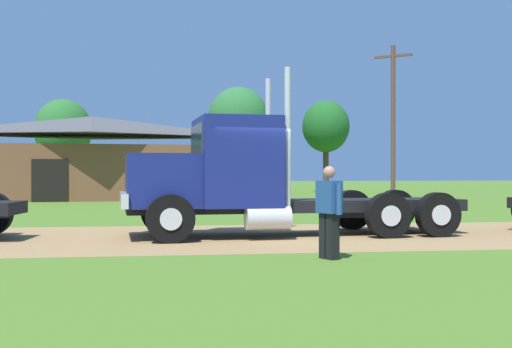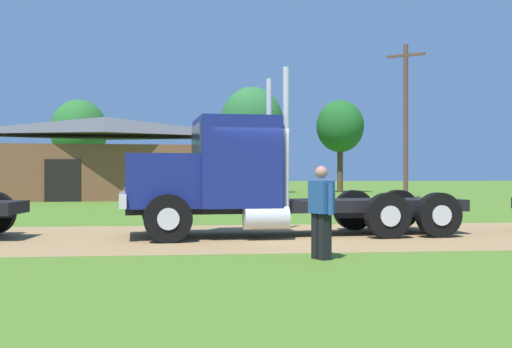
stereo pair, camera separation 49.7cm
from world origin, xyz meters
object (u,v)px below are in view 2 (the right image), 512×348
Objects in this scene: truck_foreground_white at (241,181)px; shed_building at (105,159)px; visitor_by_barrel at (321,209)px; utility_pole_near at (406,117)px.

shed_building is at bearing 104.53° from truck_foreground_white.
truck_foreground_white is 0.57× the size of shed_building.
shed_building is at bearing 104.40° from visitor_by_barrel.
visitor_by_barrel is at bearing -75.60° from shed_building.
truck_foreground_white reaches higher than visitor_by_barrel.
truck_foreground_white is 0.96× the size of utility_pole_near.
utility_pole_near reaches higher than shed_building.
visitor_by_barrel is 0.19× the size of utility_pole_near.
truck_foreground_white is at bearing -75.47° from shed_building.
utility_pole_near is at bearing 61.43° from truck_foreground_white.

